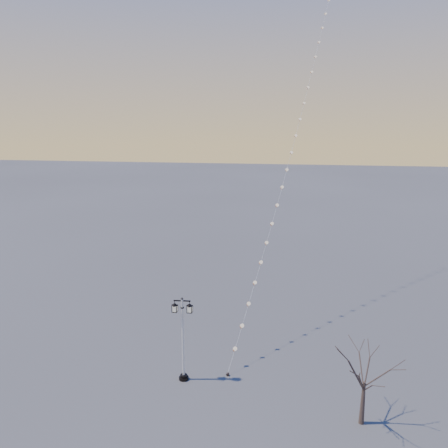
# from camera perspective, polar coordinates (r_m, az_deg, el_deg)

# --- Properties ---
(ground) EXTENTS (300.00, 300.00, 0.00)m
(ground) POSITION_cam_1_polar(r_m,az_deg,el_deg) (28.82, -0.25, -20.75)
(ground) COLOR #4F4F4F
(ground) RESTS_ON ground
(street_lamp) EXTENTS (1.40, 0.61, 5.53)m
(street_lamp) POSITION_cam_1_polar(r_m,az_deg,el_deg) (28.70, -5.26, -13.88)
(street_lamp) COLOR black
(street_lamp) RESTS_ON ground
(bare_tree) EXTENTS (2.74, 2.74, 4.55)m
(bare_tree) POSITION_cam_1_polar(r_m,az_deg,el_deg) (25.93, 17.51, -17.36)
(bare_tree) COLOR #3F3128
(bare_tree) RESTS_ON ground
(kite_train) EXTENTS (8.47, 31.52, 36.12)m
(kite_train) POSITION_cam_1_polar(r_m,az_deg,el_deg) (41.12, 9.73, 15.49)
(kite_train) COLOR black
(kite_train) RESTS_ON ground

